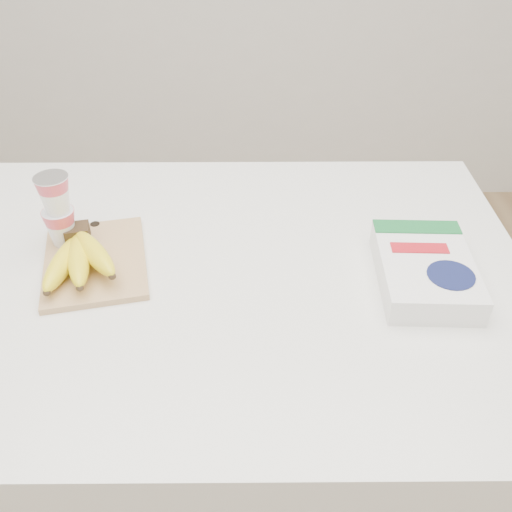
{
  "coord_description": "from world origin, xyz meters",
  "views": [
    {
      "loc": [
        0.13,
        -0.87,
        1.72
      ],
      "look_at": [
        0.14,
        -0.0,
        1.06
      ],
      "focal_mm": 40.0,
      "sensor_mm": 36.0,
      "label": 1
    }
  ],
  "objects": [
    {
      "name": "yogurt_stack",
      "position": [
        -0.25,
        0.08,
        1.11
      ],
      "size": [
        0.07,
        0.07,
        0.15
      ],
      "color": "white",
      "rests_on": "cutting_board"
    },
    {
      "name": "table",
      "position": [
        0.0,
        0.0,
        0.51
      ],
      "size": [
        1.36,
        0.9,
        1.02
      ],
      "primitive_type": "cube",
      "color": "white",
      "rests_on": "ground"
    },
    {
      "name": "cutting_board",
      "position": [
        -0.18,
        0.02,
        1.02
      ],
      "size": [
        0.25,
        0.3,
        0.01
      ],
      "primitive_type": "cube",
      "rotation": [
        0.0,
        0.0,
        0.21
      ],
      "color": "tan",
      "rests_on": "table"
    },
    {
      "name": "room",
      "position": [
        0.0,
        0.0,
        1.35
      ],
      "size": [
        4.0,
        4.0,
        4.0
      ],
      "color": "tan",
      "rests_on": "ground"
    },
    {
      "name": "cereal_box",
      "position": [
        0.46,
        -0.03,
        1.05
      ],
      "size": [
        0.18,
        0.26,
        0.06
      ],
      "rotation": [
        0.0,
        0.0,
        -0.04
      ],
      "color": "white",
      "rests_on": "table"
    },
    {
      "name": "bananas",
      "position": [
        -0.2,
        -0.0,
        1.06
      ],
      "size": [
        0.15,
        0.21,
        0.07
      ],
      "color": "#382816",
      "rests_on": "cutting_board"
    }
  ]
}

